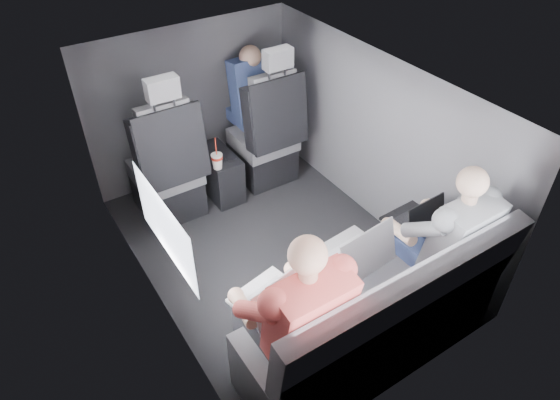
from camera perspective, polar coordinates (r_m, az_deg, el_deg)
floor at (r=3.78m, az=-0.52°, el=-5.99°), size 2.60×2.60×0.00m
ceiling at (r=2.99m, az=-0.67°, el=12.81°), size 2.60×2.60×0.00m
panel_left at (r=3.06m, az=-14.97°, el=-3.19°), size 0.02×2.60×1.35m
panel_right at (r=3.81m, az=10.97°, el=6.61°), size 0.02×2.60×1.35m
panel_front at (r=4.33m, az=-10.04°, el=10.81°), size 1.80×0.02×1.35m
panel_back at (r=2.63m, az=15.19°, el=-11.94°), size 1.80×0.02×1.35m
side_window at (r=2.70m, az=-13.07°, el=-3.06°), size 0.02×0.75×0.42m
seatbelt at (r=3.96m, az=-0.31°, el=10.69°), size 0.35×0.11×0.59m
front_seat_left at (r=3.97m, az=-12.67°, el=2.97°), size 0.52×0.58×1.26m
front_seat_right at (r=4.28m, az=-1.53°, el=6.84°), size 0.52×0.58×1.26m
center_console at (r=4.24m, az=-6.95°, el=3.00°), size 0.24×0.48×0.41m
rear_bench at (r=3.00m, az=10.75°, el=-13.62°), size 1.60×0.57×0.92m
soda_cup at (r=3.93m, az=-7.20°, el=4.49°), size 0.09×0.09×0.28m
laptop_white at (r=2.64m, az=-1.01°, el=-11.03°), size 0.39×0.39×0.26m
laptop_silver at (r=2.89m, az=8.52°, el=-5.93°), size 0.42×0.39×0.28m
laptop_black at (r=3.22m, az=15.14°, el=-1.94°), size 0.31×0.28×0.22m
passenger_rear_left at (r=2.58m, az=1.42°, el=-12.99°), size 0.50×0.62×1.23m
passenger_rear_right at (r=3.13m, az=17.72°, el=-4.27°), size 0.48×0.60×1.19m
passenger_front_right at (r=4.32m, az=-3.25°, el=12.25°), size 0.37×0.37×0.71m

